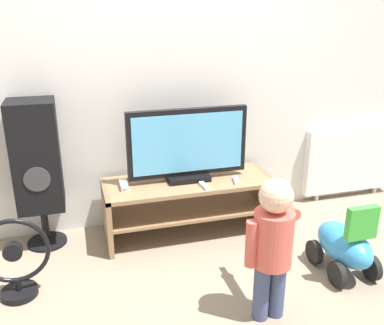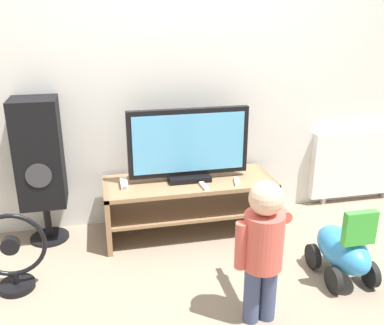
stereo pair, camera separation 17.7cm
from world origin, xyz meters
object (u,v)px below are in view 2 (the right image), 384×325
speaker_tower (39,156)px  ride_on_toy (344,250)px  remote_primary (237,182)px  floor_fan (12,256)px  radiator (358,163)px  child (263,241)px  television (189,146)px  remote_secondary (204,186)px  game_console (124,183)px

speaker_tower → ride_on_toy: 2.15m
remote_primary → speaker_tower: speaker_tower is taller
remote_primary → floor_fan: (-1.53, -0.35, -0.21)m
floor_fan → radiator: (2.77, 0.72, 0.12)m
child → speaker_tower: (-1.23, 1.16, 0.17)m
ride_on_toy → radiator: (0.74, 1.04, 0.15)m
television → speaker_tower: bearing=174.5°
television → speaker_tower: speaker_tower is taller
television → child: bearing=-80.7°
remote_secondary → radiator: size_ratio=0.15×
child → floor_fan: 1.51m
speaker_tower → ride_on_toy: bearing=-25.9°
child → speaker_tower: 1.70m
child → speaker_tower: speaker_tower is taller
remote_primary → floor_fan: size_ratio=0.26×
remote_secondary → child: child is taller
remote_secondary → ride_on_toy: 1.02m
remote_primary → ride_on_toy: (0.50, -0.67, -0.24)m
child → remote_primary: bearing=80.3°
child → floor_fan: bearing=157.4°
child → radiator: child is taller
ride_on_toy → radiator: 1.29m
speaker_tower → radiator: size_ratio=1.22×
television → floor_fan: television is taller
television → radiator: television is taller
remote_primary → remote_secondary: (-0.26, -0.03, 0.00)m
floor_fan → remote_primary: bearing=12.8°
speaker_tower → floor_fan: bearing=-103.6°
game_console → floor_fan: 0.88m
radiator → remote_primary: bearing=-163.4°
game_console → remote_secondary: bearing=-15.4°
remote_secondary → ride_on_toy: ride_on_toy is taller
remote_secondary → speaker_tower: size_ratio=0.12×
television → remote_primary: 0.44m
child → television: bearing=99.3°
ride_on_toy → radiator: bearing=54.4°
speaker_tower → radiator: bearing=2.7°
floor_fan → ride_on_toy: 2.05m
game_console → ride_on_toy: (1.31, -0.79, -0.25)m
game_console → speaker_tower: speaker_tower is taller
child → radiator: bearing=42.6°
remote_secondary → radiator: 1.56m
game_console → floor_fan: bearing=-146.7°
floor_fan → radiator: radiator is taller
remote_primary → floor_fan: 1.58m
game_console → remote_primary: 0.82m
child → floor_fan: size_ratio=1.61×
floor_fan → child: bearing=-22.6°
floor_fan → ride_on_toy: bearing=-9.0°
game_console → speaker_tower: (-0.57, 0.12, 0.21)m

